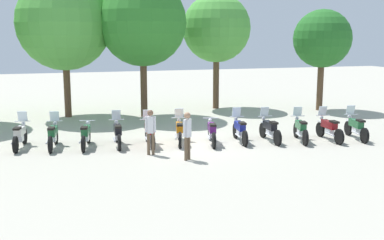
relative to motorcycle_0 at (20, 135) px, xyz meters
The scene contains 19 objects.
ground_plane 6.92m from the motorcycle_0, 11.48° to the right, with size 80.00×80.00×0.00m, color #ADA899.
motorcycle_0 is the anchor object (origin of this frame).
motorcycle_1 1.28m from the motorcycle_0, 16.54° to the right, with size 0.70×2.18×1.37m.
motorcycle_2 2.54m from the motorcycle_0, 14.78° to the right, with size 0.76×2.16×0.99m.
motorcycle_3 3.77m from the motorcycle_0, 12.02° to the right, with size 0.62×2.19×1.37m.
motorcycle_4 5.04m from the motorcycle_0, 12.60° to the right, with size 0.62×2.19×1.37m.
motorcycle_5 6.25m from the motorcycle_0, 10.07° to the right, with size 0.80×2.15×1.37m.
motorcycle_6 7.54m from the motorcycle_0, 12.03° to the right, with size 0.79×2.15×0.99m.
motorcycle_7 8.75m from the motorcycle_0, 10.35° to the right, with size 0.69×2.18×1.37m.
motorcycle_8 10.01m from the motorcycle_0, 10.61° to the right, with size 0.62×2.19×1.37m.
motorcycle_9 11.29m from the motorcycle_0, 11.24° to the right, with size 0.84×2.13×1.37m.
motorcycle_10 12.53m from the motorcycle_0, 11.16° to the right, with size 0.62×2.19×1.37m.
motorcycle_11 13.77m from the motorcycle_0, 10.65° to the right, with size 0.75×2.17×1.37m.
person_0 6.80m from the motorcycle_0, 32.73° to the right, with size 0.37×0.31×1.71m.
person_1 5.31m from the motorcycle_0, 28.81° to the right, with size 0.41×0.28×1.68m.
tree_1 8.45m from the motorcycle_0, 72.48° to the left, with size 4.97×4.97×7.48m.
tree_2 9.51m from the motorcycle_0, 43.13° to the left, with size 4.63×4.63×7.35m.
tree_3 13.74m from the motorcycle_0, 33.90° to the left, with size 4.02×4.02×6.79m.
tree_4 17.53m from the motorcycle_0, 16.34° to the left, with size 3.35×3.35×5.85m.
Camera 1 is at (-5.71, -17.61, 4.33)m, focal length 43.72 mm.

